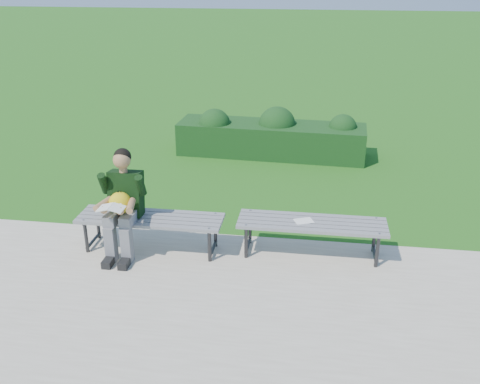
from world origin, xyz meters
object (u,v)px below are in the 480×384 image
object	(u,v)px
paper_sheet	(304,221)
bench_left	(150,221)
bench_right	(312,226)
hedge	(271,136)
seated_boy	(122,201)

from	to	relation	value
paper_sheet	bench_left	bearing A→B (deg)	-175.39
bench_right	paper_sheet	xyz separation A→B (m)	(-0.10, 0.00, 0.06)
hedge	bench_left	size ratio (longest dim) A/B	1.96
bench_right	paper_sheet	bearing A→B (deg)	180.00
hedge	bench_right	distance (m)	3.87
hedge	paper_sheet	distance (m)	3.85
bench_left	bench_right	bearing A→B (deg)	4.38
bench_right	seated_boy	bearing A→B (deg)	-173.74
bench_right	hedge	bearing A→B (deg)	102.54
bench_right	paper_sheet	distance (m)	0.12
seated_boy	hedge	bearing A→B (deg)	70.31
bench_left	seated_boy	size ratio (longest dim) A/B	1.37
paper_sheet	bench_right	bearing A→B (deg)	0.00
bench_right	seated_boy	world-z (taller)	seated_boy
hedge	paper_sheet	bearing A→B (deg)	-78.91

